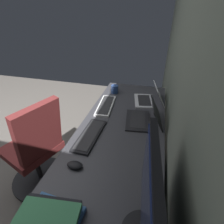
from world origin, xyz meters
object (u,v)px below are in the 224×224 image
object	(u,v)px
monitor_primary	(149,198)
laptop_left	(150,98)
keyboard_spare	(106,105)
book_stack_near	(48,219)
drawer_pedestal	(114,194)
office_chair	(37,152)
keyboard_main	(90,135)
mouse_main	(75,165)
laptop_leftmost	(145,117)
coffee_mug	(115,89)

from	to	relation	value
monitor_primary	laptop_left	size ratio (longest dim) A/B	1.33
keyboard_spare	book_stack_near	size ratio (longest dim) A/B	1.35
drawer_pedestal	keyboard_spare	world-z (taller)	keyboard_spare
office_chair	laptop_left	bearing A→B (deg)	127.82
monitor_primary	book_stack_near	bearing A→B (deg)	-80.76
drawer_pedestal	book_stack_near	xyz separation A→B (m)	(0.47, -0.20, 0.42)
office_chair	keyboard_main	bearing A→B (deg)	92.96
mouse_main	monitor_primary	bearing A→B (deg)	59.17
laptop_leftmost	laptop_left	bearing A→B (deg)	178.06
drawer_pedestal	mouse_main	distance (m)	0.48
book_stack_near	laptop_left	bearing A→B (deg)	164.98
laptop_left	mouse_main	xyz separation A→B (m)	(1.02, -0.39, -0.03)
keyboard_main	book_stack_near	world-z (taller)	book_stack_near
mouse_main	book_stack_near	bearing A→B (deg)	4.48
drawer_pedestal	office_chair	xyz separation A→B (m)	(-0.16, -0.78, 0.11)
book_stack_near	office_chair	distance (m)	0.91
laptop_left	keyboard_main	size ratio (longest dim) A/B	0.85
monitor_primary	keyboard_main	size ratio (longest dim) A/B	1.13
drawer_pedestal	office_chair	size ratio (longest dim) A/B	0.72
book_stack_near	coffee_mug	distance (m)	1.49
keyboard_spare	mouse_main	world-z (taller)	mouse_main
monitor_primary	book_stack_near	size ratio (longest dim) A/B	1.52
monitor_primary	mouse_main	bearing A→B (deg)	-120.83
laptop_left	office_chair	distance (m)	1.24
laptop_leftmost	office_chair	world-z (taller)	office_chair
laptop_leftmost	mouse_main	distance (m)	0.74
drawer_pedestal	monitor_primary	distance (m)	0.80
monitor_primary	laptop_left	bearing A→B (deg)	-177.16
monitor_primary	keyboard_main	xyz separation A→B (m)	(-0.59, -0.48, -0.26)
drawer_pedestal	laptop_leftmost	distance (m)	0.68
laptop_leftmost	book_stack_near	size ratio (longest dim) A/B	1.16
laptop_left	keyboard_spare	xyz separation A→B (m)	(0.21, -0.43, -0.03)
drawer_pedestal	keyboard_main	bearing A→B (deg)	-127.79
keyboard_main	mouse_main	distance (m)	0.32
keyboard_spare	office_chair	world-z (taller)	office_chair
book_stack_near	office_chair	xyz separation A→B (m)	(-0.63, -0.58, -0.31)
mouse_main	office_chair	bearing A→B (deg)	-117.61
laptop_leftmost	office_chair	size ratio (longest dim) A/B	0.38
drawer_pedestal	monitor_primary	world-z (taller)	monitor_primary
keyboard_main	coffee_mug	size ratio (longest dim) A/B	3.47
keyboard_main	keyboard_spare	world-z (taller)	same
monitor_primary	office_chair	bearing A→B (deg)	-119.09
drawer_pedestal	book_stack_near	size ratio (longest dim) A/B	2.19
drawer_pedestal	laptop_leftmost	size ratio (longest dim) A/B	1.89
book_stack_near	coffee_mug	world-z (taller)	coffee_mug
keyboard_spare	office_chair	bearing A→B (deg)	-44.91
keyboard_spare	keyboard_main	bearing A→B (deg)	1.74
laptop_left	monitor_primary	bearing A→B (deg)	2.84
monitor_primary	laptop_leftmost	size ratio (longest dim) A/B	1.31
laptop_leftmost	coffee_mug	world-z (taller)	laptop_leftmost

